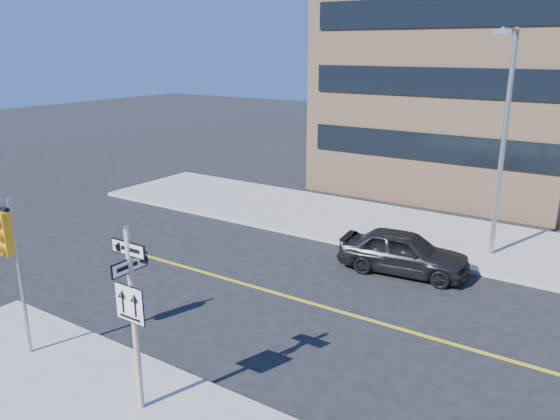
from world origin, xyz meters
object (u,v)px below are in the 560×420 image
Objects in this scene: parked_car_a at (404,252)px; streetlight_a at (503,131)px; sign_pole at (133,310)px; traffic_signal at (9,246)px.

parked_car_a is 0.55× the size of streetlight_a.
sign_pole is 10.64m from parked_car_a.
streetlight_a is at bearing 59.20° from traffic_signal.
sign_pole is 1.02× the size of traffic_signal.
traffic_signal is at bearing -120.80° from streetlight_a.
sign_pole is 4.05m from traffic_signal.
sign_pole is 0.92× the size of parked_car_a.
sign_pole reaches higher than traffic_signal.
sign_pole reaches higher than parked_car_a.
streetlight_a reaches higher than sign_pole.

